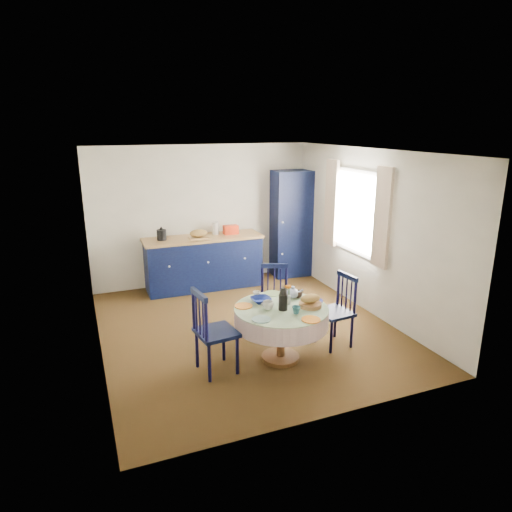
{
  "coord_description": "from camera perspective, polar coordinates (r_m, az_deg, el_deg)",
  "views": [
    {
      "loc": [
        -2.12,
        -5.65,
        2.84
      ],
      "look_at": [
        0.22,
        0.2,
        1.01
      ],
      "focal_mm": 32.0,
      "sensor_mm": 36.0,
      "label": 1
    }
  ],
  "objects": [
    {
      "name": "floor",
      "position": [
        6.67,
        -1.16,
        -8.99
      ],
      "size": [
        4.5,
        4.5,
        0.0
      ],
      "primitive_type": "plane",
      "color": "black",
      "rests_on": "ground"
    },
    {
      "name": "ceiling",
      "position": [
        6.05,
        -1.3,
        12.98
      ],
      "size": [
        4.5,
        4.5,
        0.0
      ],
      "primitive_type": "plane",
      "rotation": [
        3.14,
        0.0,
        0.0
      ],
      "color": "white",
      "rests_on": "wall_back"
    },
    {
      "name": "wall_back",
      "position": [
        8.34,
        -6.7,
        5.1
      ],
      "size": [
        4.0,
        0.02,
        2.5
      ],
      "primitive_type": "cube",
      "color": "beige",
      "rests_on": "floor"
    },
    {
      "name": "wall_left",
      "position": [
        5.87,
        -19.8,
        -0.48
      ],
      "size": [
        0.02,
        4.5,
        2.5
      ],
      "primitive_type": "cube",
      "color": "beige",
      "rests_on": "floor"
    },
    {
      "name": "wall_right",
      "position": [
        7.17,
        13.92,
        2.92
      ],
      "size": [
        0.02,
        4.5,
        2.5
      ],
      "primitive_type": "cube",
      "color": "beige",
      "rests_on": "floor"
    },
    {
      "name": "window",
      "position": [
        7.33,
        12.41,
        5.49
      ],
      "size": [
        0.1,
        1.74,
        1.45
      ],
      "color": "white",
      "rests_on": "wall_right"
    },
    {
      "name": "kitchen_counter",
      "position": [
        8.17,
        -6.56,
        -0.71
      ],
      "size": [
        2.09,
        0.68,
        1.17
      ],
      "rotation": [
        0.0,
        0.0,
        -0.01
      ],
      "color": "black",
      "rests_on": "floor"
    },
    {
      "name": "pantry_cabinet",
      "position": [
        8.73,
        4.38,
        4.03
      ],
      "size": [
        0.73,
        0.54,
        2.01
      ],
      "rotation": [
        0.0,
        0.0,
        -0.05
      ],
      "color": "black",
      "rests_on": "floor"
    },
    {
      "name": "dining_table",
      "position": [
        5.63,
        3.26,
        -7.54
      ],
      "size": [
        1.16,
        1.15,
        0.97
      ],
      "color": "brown",
      "rests_on": "floor"
    },
    {
      "name": "chair_left",
      "position": [
        5.39,
        -5.43,
        -9.32
      ],
      "size": [
        0.49,
        0.51,
        1.04
      ],
      "rotation": [
        0.0,
        0.0,
        1.69
      ],
      "color": "black",
      "rests_on": "floor"
    },
    {
      "name": "chair_far",
      "position": [
        6.45,
        2.32,
        -5.3
      ],
      "size": [
        0.54,
        0.53,
        0.95
      ],
      "rotation": [
        0.0,
        0.0,
        -0.39
      ],
      "color": "black",
      "rests_on": "floor"
    },
    {
      "name": "chair_right",
      "position": [
        6.12,
        10.08,
        -6.66
      ],
      "size": [
        0.45,
        0.47,
        0.97
      ],
      "rotation": [
        0.0,
        0.0,
        -1.47
      ],
      "color": "black",
      "rests_on": "floor"
    },
    {
      "name": "mug_a",
      "position": [
        5.5,
        1.51,
        -6.19
      ],
      "size": [
        0.13,
        0.13,
        0.1
      ],
      "primitive_type": "imported",
      "color": "silver",
      "rests_on": "dining_table"
    },
    {
      "name": "mug_b",
      "position": [
        5.4,
        5.04,
        -6.75
      ],
      "size": [
        0.1,
        0.1,
        0.09
      ],
      "primitive_type": "imported",
      "color": "#2A5F6B",
      "rests_on": "dining_table"
    },
    {
      "name": "mug_c",
      "position": [
        5.89,
        5.27,
        -4.78
      ],
      "size": [
        0.11,
        0.11,
        0.09
      ],
      "primitive_type": "imported",
      "color": "black",
      "rests_on": "dining_table"
    },
    {
      "name": "mug_d",
      "position": [
        5.85,
        0.07,
        -4.87
      ],
      "size": [
        0.1,
        0.1,
        0.09
      ],
      "primitive_type": "imported",
      "color": "silver",
      "rests_on": "dining_table"
    },
    {
      "name": "cobalt_bowl",
      "position": [
        5.71,
        0.61,
        -5.53
      ],
      "size": [
        0.25,
        0.25,
        0.06
      ],
      "primitive_type": "imported",
      "color": "navy",
      "rests_on": "dining_table"
    }
  ]
}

